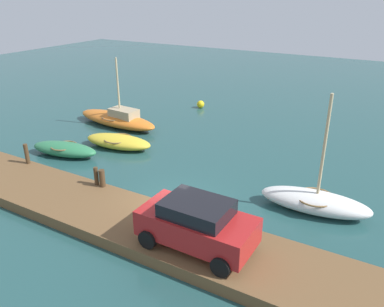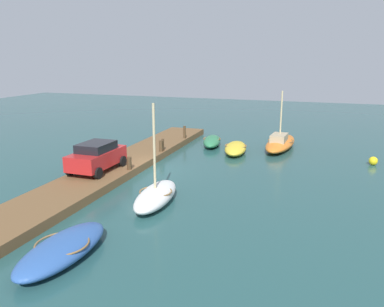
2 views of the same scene
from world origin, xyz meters
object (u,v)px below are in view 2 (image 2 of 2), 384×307
rowboat_white (156,195)px  rowboat_green (212,141)px  sailboat_orange (280,143)px  marker_buoy (373,161)px  mooring_post_west (185,132)px  motorboat_blue (63,249)px  mooring_post_east (129,163)px  mooring_post_mid_west (163,145)px  mooring_post_mid_east (161,146)px  rowboat_yellow (236,148)px  parked_car (97,156)px

rowboat_white → rowboat_green: bearing=179.3°
sailboat_orange → marker_buoy: size_ratio=11.36×
rowboat_white → mooring_post_west: bearing=-170.8°
motorboat_blue → mooring_post_east: (-9.45, -2.34, 0.45)m
mooring_post_east → rowboat_green: bearing=166.3°
marker_buoy → mooring_post_west: bearing=-98.2°
mooring_post_west → mooring_post_east: size_ratio=1.33×
rowboat_green → mooring_post_west: 2.39m
mooring_post_mid_west → marker_buoy: mooring_post_mid_west is taller
rowboat_white → mooring_post_mid_east: size_ratio=6.30×
motorboat_blue → mooring_post_west: size_ratio=4.52×
rowboat_yellow → mooring_post_west: size_ratio=4.19×
mooring_post_west → mooring_post_mid_east: mooring_post_west is taller
rowboat_yellow → mooring_post_west: bearing=-118.8°
parked_car → marker_buoy: size_ratio=6.81×
sailboat_orange → mooring_post_mid_west: 9.19m
rowboat_white → parked_car: (-2.70, -4.92, 0.88)m
rowboat_white → mooring_post_east: (-3.56, -3.30, 0.38)m
rowboat_green → mooring_post_mid_east: (4.81, -2.31, 0.47)m
parked_car → mooring_post_west: bearing=171.7°
mooring_post_mid_east → rowboat_white: bearing=21.7°
sailboat_orange → mooring_post_east: bearing=-32.2°
mooring_post_west → rowboat_green: bearing=90.3°
rowboat_yellow → motorboat_blue: (17.19, -2.30, 0.01)m
mooring_post_mid_west → marker_buoy: bearing=100.1°
rowboat_green → rowboat_yellow: 2.93m
motorboat_blue → marker_buoy: (-16.96, 11.56, -0.10)m
rowboat_white → mooring_post_mid_west: bearing=-164.0°
mooring_post_mid_west → mooring_post_east: bearing=0.0°
rowboat_green → mooring_post_mid_west: (4.48, -2.31, 0.50)m
mooring_post_west → parked_car: parked_car is taller
sailboat_orange → mooring_post_west: sailboat_orange is taller
sailboat_orange → mooring_post_west: 7.62m
marker_buoy → parked_car: bearing=-61.7°
parked_car → rowboat_white: bearing=61.8°
mooring_post_west → parked_car: size_ratio=0.26×
mooring_post_west → parked_car: (10.38, -1.62, 0.37)m
motorboat_blue → mooring_post_mid_east: 14.36m
motorboat_blue → parked_car: size_ratio=1.18×
mooring_post_west → mooring_post_mid_east: (4.80, 0.00, -0.11)m
mooring_post_west → sailboat_orange: bearing=95.5°
mooring_post_mid_west → mooring_post_mid_east: mooring_post_mid_west is taller
rowboat_white → mooring_post_east: 4.87m
mooring_post_mid_east → parked_car: (5.57, -1.62, 0.49)m
mooring_post_east → parked_car: size_ratio=0.20×
rowboat_white → mooring_post_mid_west: (-8.60, -3.30, 0.42)m
rowboat_green → rowboat_yellow: (1.78, 2.32, -0.00)m
mooring_post_east → motorboat_blue: bearing=13.9°
parked_car → rowboat_green: bearing=159.8°
motorboat_blue → mooring_post_mid_east: size_ratio=5.83×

